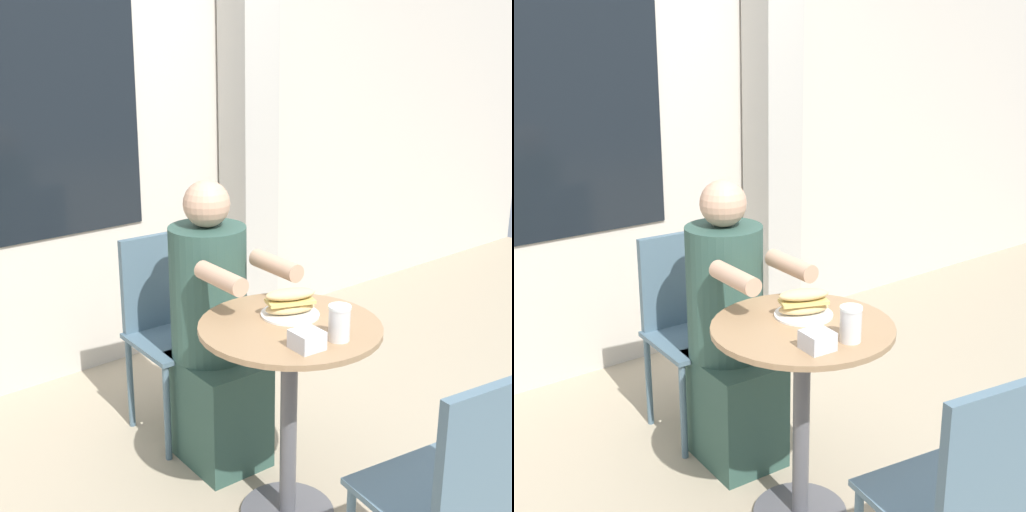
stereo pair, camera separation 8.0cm
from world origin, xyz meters
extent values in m
cube|color=beige|center=(0.00, 1.60, 1.40)|extent=(8.00, 0.08, 2.80)
cube|color=black|center=(-0.32, 1.55, 1.63)|extent=(1.33, 0.01, 1.76)
cube|color=#B2ADA3|center=(0.98, 1.42, 1.20)|extent=(0.24, 0.24, 2.40)
cylinder|color=#997551|center=(0.00, 0.00, 0.75)|extent=(0.63, 0.63, 0.02)
cylinder|color=#515156|center=(0.00, 0.00, 0.38)|extent=(0.06, 0.06, 0.72)
cylinder|color=#515156|center=(0.00, 0.00, 0.01)|extent=(0.35, 0.35, 0.02)
cube|color=slate|center=(0.03, 0.74, 0.44)|extent=(0.40, 0.40, 0.02)
cube|color=slate|center=(0.04, 0.91, 0.66)|extent=(0.35, 0.05, 0.42)
cylinder|color=slate|center=(0.19, 0.56, 0.21)|extent=(0.03, 0.03, 0.43)
cylinder|color=slate|center=(-0.14, 0.58, 0.21)|extent=(0.03, 0.03, 0.43)
cylinder|color=slate|center=(0.21, 0.89, 0.21)|extent=(0.03, 0.03, 0.43)
cylinder|color=slate|center=(-0.12, 0.91, 0.21)|extent=(0.03, 0.03, 0.43)
cube|color=#2D4C42|center=(0.03, 0.46, 0.23)|extent=(0.31, 0.40, 0.45)
cylinder|color=#2D4C42|center=(0.03, 0.52, 0.72)|extent=(0.31, 0.31, 0.54)
sphere|color=tan|center=(0.03, 0.52, 1.08)|extent=(0.18, 0.18, 0.18)
cylinder|color=tan|center=(0.14, 0.24, 0.88)|extent=(0.08, 0.25, 0.07)
cylinder|color=tan|center=(-0.10, 0.25, 0.88)|extent=(0.08, 0.25, 0.07)
cube|color=slate|center=(-0.01, -0.63, 0.44)|extent=(0.44, 0.44, 0.02)
cube|color=slate|center=(-0.04, -0.80, 0.66)|extent=(0.35, 0.09, 0.42)
cylinder|color=white|center=(0.06, 0.06, 0.76)|extent=(0.21, 0.21, 0.01)
ellipsoid|color=#DBB77A|center=(0.06, 0.06, 0.79)|extent=(0.19, 0.14, 0.04)
cube|color=#D6BC66|center=(0.06, 0.06, 0.81)|extent=(0.18, 0.14, 0.01)
ellipsoid|color=#DBB77A|center=(0.06, 0.06, 0.84)|extent=(0.19, 0.14, 0.04)
cylinder|color=silver|center=(0.04, -0.19, 0.81)|extent=(0.07, 0.07, 0.11)
cylinder|color=white|center=(0.04, -0.19, 0.87)|extent=(0.07, 0.07, 0.01)
cube|color=silver|center=(-0.09, -0.18, 0.79)|extent=(0.10, 0.10, 0.06)
camera|label=1|loc=(-1.51, -1.64, 1.70)|focal=50.00mm
camera|label=2|loc=(-1.45, -1.69, 1.70)|focal=50.00mm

